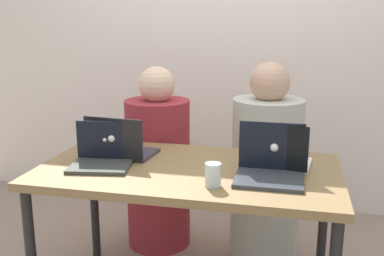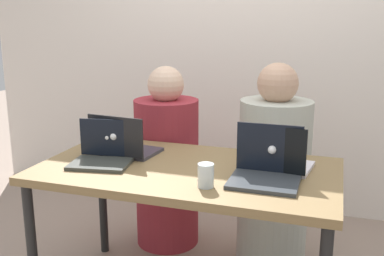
{
  "view_description": "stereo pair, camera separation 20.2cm",
  "coord_description": "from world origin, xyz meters",
  "views": [
    {
      "loc": [
        0.48,
        -2.04,
        1.46
      ],
      "look_at": [
        0.0,
        0.08,
        0.93
      ],
      "focal_mm": 42.0,
      "sensor_mm": 36.0,
      "label": 1
    },
    {
      "loc": [
        0.68,
        -1.98,
        1.46
      ],
      "look_at": [
        0.0,
        0.08,
        0.93
      ],
      "focal_mm": 42.0,
      "sensor_mm": 36.0,
      "label": 2
    }
  ],
  "objects": [
    {
      "name": "laptop_front_right",
      "position": [
        0.4,
        -0.07,
        0.8
      ],
      "size": [
        0.3,
        0.29,
        0.24
      ],
      "rotation": [
        0.0,
        0.0,
        0.0
      ],
      "color": "#34393E",
      "rests_on": "desk"
    },
    {
      "name": "water_glass_right",
      "position": [
        0.16,
        -0.22,
        0.8
      ],
      "size": [
        0.07,
        0.07,
        0.1
      ],
      "color": "silver",
      "rests_on": "desk"
    },
    {
      "name": "person_on_left",
      "position": [
        -0.35,
        0.61,
        0.52
      ],
      "size": [
        0.43,
        0.43,
        1.18
      ],
      "rotation": [
        0.0,
        0.0,
        3.09
      ],
      "color": "maroon",
      "rests_on": "ground"
    },
    {
      "name": "laptop_back_left",
      "position": [
        -0.39,
        0.1,
        0.8
      ],
      "size": [
        0.35,
        0.28,
        0.22
      ],
      "rotation": [
        0.0,
        0.0,
        3.04
      ],
      "color": "#36343F",
      "rests_on": "desk"
    },
    {
      "name": "laptop_back_right",
      "position": [
        0.42,
        0.1,
        0.8
      ],
      "size": [
        0.34,
        0.29,
        0.23
      ],
      "rotation": [
        0.0,
        0.0,
        3.01
      ],
      "color": "silver",
      "rests_on": "desk"
    },
    {
      "name": "back_wall",
      "position": [
        0.0,
        1.43,
        1.25
      ],
      "size": [
        4.5,
        0.1,
        2.51
      ],
      "primitive_type": "cube",
      "color": "silver",
      "rests_on": "ground"
    },
    {
      "name": "person_on_right",
      "position": [
        0.35,
        0.61,
        0.54
      ],
      "size": [
        0.5,
        0.5,
        1.22
      ],
      "rotation": [
        0.0,
        0.0,
        2.95
      ],
      "color": "#B3B7A8",
      "rests_on": "ground"
    },
    {
      "name": "laptop_front_left",
      "position": [
        -0.42,
        -0.07,
        0.8
      ],
      "size": [
        0.32,
        0.27,
        0.21
      ],
      "rotation": [
        0.0,
        0.0,
        0.16
      ],
      "color": "#383B36",
      "rests_on": "desk"
    },
    {
      "name": "desk",
      "position": [
        0.0,
        0.0,
        0.68
      ],
      "size": [
        1.46,
        0.79,
        0.75
      ],
      "color": "olive",
      "rests_on": "ground"
    }
  ]
}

